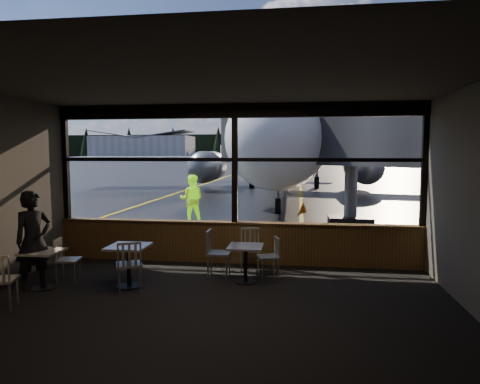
% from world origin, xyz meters
% --- Properties ---
extents(ground_plane, '(520.00, 520.00, 0.00)m').
position_xyz_m(ground_plane, '(0.00, 120.00, 0.00)').
color(ground_plane, black).
rests_on(ground_plane, ground).
extents(carpet_floor, '(8.00, 6.00, 0.01)m').
position_xyz_m(carpet_floor, '(0.00, -3.00, 0.01)').
color(carpet_floor, black).
rests_on(carpet_floor, ground).
extents(ceiling, '(8.00, 6.00, 0.04)m').
position_xyz_m(ceiling, '(0.00, -3.00, 3.50)').
color(ceiling, '#38332D').
rests_on(ceiling, ground).
extents(wall_back, '(8.00, 0.04, 3.50)m').
position_xyz_m(wall_back, '(0.00, -6.00, 1.75)').
color(wall_back, '#474139').
rests_on(wall_back, ground).
extents(window_sill, '(8.00, 0.28, 0.90)m').
position_xyz_m(window_sill, '(0.00, 0.00, 0.45)').
color(window_sill, '#55361A').
rests_on(window_sill, ground).
extents(window_header, '(8.00, 0.18, 0.30)m').
position_xyz_m(window_header, '(0.00, 0.00, 3.35)').
color(window_header, black).
rests_on(window_header, ground).
extents(mullion_left, '(0.12, 0.12, 2.60)m').
position_xyz_m(mullion_left, '(-3.95, 0.00, 2.20)').
color(mullion_left, black).
rests_on(mullion_left, ground).
extents(mullion_centre, '(0.12, 0.12, 2.60)m').
position_xyz_m(mullion_centre, '(0.00, 0.00, 2.20)').
color(mullion_centre, black).
rests_on(mullion_centre, ground).
extents(mullion_right, '(0.12, 0.12, 2.60)m').
position_xyz_m(mullion_right, '(3.95, 0.00, 2.20)').
color(mullion_right, black).
rests_on(mullion_right, ground).
extents(window_transom, '(8.00, 0.10, 0.08)m').
position_xyz_m(window_transom, '(0.00, 0.00, 2.30)').
color(window_transom, black).
rests_on(window_transom, ground).
extents(airliner, '(30.14, 35.94, 10.83)m').
position_xyz_m(airliner, '(0.36, 19.87, 5.41)').
color(airliner, white).
rests_on(airliner, ground_plane).
extents(jet_bridge, '(8.67, 10.60, 4.62)m').
position_xyz_m(jet_bridge, '(3.60, 5.50, 2.31)').
color(jet_bridge, '#29282B').
rests_on(jet_bridge, ground_plane).
extents(cafe_table_near, '(0.64, 0.64, 0.71)m').
position_xyz_m(cafe_table_near, '(0.41, -1.39, 0.35)').
color(cafe_table_near, gray).
rests_on(cafe_table_near, carpet_floor).
extents(cafe_table_mid, '(0.70, 0.70, 0.77)m').
position_xyz_m(cafe_table_mid, '(-1.66, -1.94, 0.39)').
color(cafe_table_mid, '#ADA69F').
rests_on(cafe_table_mid, carpet_floor).
extents(cafe_table_left, '(0.64, 0.64, 0.70)m').
position_xyz_m(cafe_table_left, '(-3.15, -2.28, 0.35)').
color(cafe_table_left, '#A29E95').
rests_on(cafe_table_left, carpet_floor).
extents(chair_near_e, '(0.56, 0.56, 0.81)m').
position_xyz_m(chair_near_e, '(0.81, -1.01, 0.41)').
color(chair_near_e, beige).
rests_on(chair_near_e, carpet_floor).
extents(chair_near_w, '(0.52, 0.52, 0.94)m').
position_xyz_m(chair_near_w, '(-0.15, -1.12, 0.47)').
color(chair_near_w, '#AAA69A').
rests_on(chair_near_w, carpet_floor).
extents(chair_near_n, '(0.53, 0.53, 0.89)m').
position_xyz_m(chair_near_n, '(0.40, -0.57, 0.44)').
color(chair_near_n, beige).
rests_on(chair_near_n, carpet_floor).
extents(chair_mid_s, '(0.67, 0.67, 0.92)m').
position_xyz_m(chair_mid_s, '(-1.57, -2.14, 0.46)').
color(chair_mid_s, '#ADA89C').
rests_on(chair_mid_s, carpet_floor).
extents(chair_mid_w, '(0.54, 0.54, 0.85)m').
position_xyz_m(chair_mid_w, '(-2.89, -1.86, 0.43)').
color(chair_mid_w, '#AAA499').
rests_on(chair_mid_w, carpet_floor).
extents(chair_left_s, '(0.61, 0.61, 0.90)m').
position_xyz_m(chair_left_s, '(-3.22, -3.25, 0.45)').
color(chair_left_s, '#B6B1A4').
rests_on(chair_left_s, carpet_floor).
extents(passenger, '(0.71, 0.78, 1.79)m').
position_xyz_m(passenger, '(-3.28, -2.31, 0.89)').
color(passenger, black).
rests_on(passenger, carpet_floor).
extents(ground_crew, '(0.91, 0.75, 1.70)m').
position_xyz_m(ground_crew, '(-2.28, 5.07, 0.85)').
color(ground_crew, '#BFF219').
rests_on(ground_crew, ground_plane).
extents(cone_nose, '(0.31, 0.31, 0.43)m').
position_xyz_m(cone_nose, '(1.57, 8.55, 0.22)').
color(cone_nose, '#FF4E08').
rests_on(cone_nose, ground_plane).
extents(hangar_left, '(45.00, 18.00, 11.00)m').
position_xyz_m(hangar_left, '(-70.00, 180.00, 5.50)').
color(hangar_left, silver).
rests_on(hangar_left, ground_plane).
extents(hangar_mid, '(38.00, 15.00, 10.00)m').
position_xyz_m(hangar_mid, '(0.00, 185.00, 5.00)').
color(hangar_mid, silver).
rests_on(hangar_mid, ground_plane).
extents(hangar_right, '(50.00, 20.00, 12.00)m').
position_xyz_m(hangar_right, '(60.00, 178.00, 6.00)').
color(hangar_right, silver).
rests_on(hangar_right, ground_plane).
extents(fuel_tank_a, '(8.00, 8.00, 6.00)m').
position_xyz_m(fuel_tank_a, '(-30.00, 182.00, 3.00)').
color(fuel_tank_a, silver).
rests_on(fuel_tank_a, ground_plane).
extents(fuel_tank_b, '(8.00, 8.00, 6.00)m').
position_xyz_m(fuel_tank_b, '(-20.00, 182.00, 3.00)').
color(fuel_tank_b, silver).
rests_on(fuel_tank_b, ground_plane).
extents(fuel_tank_c, '(8.00, 8.00, 6.00)m').
position_xyz_m(fuel_tank_c, '(-10.00, 182.00, 3.00)').
color(fuel_tank_c, silver).
rests_on(fuel_tank_c, ground_plane).
extents(treeline, '(360.00, 3.00, 12.00)m').
position_xyz_m(treeline, '(0.00, 210.00, 6.00)').
color(treeline, black).
rests_on(treeline, ground_plane).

